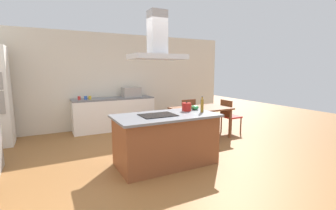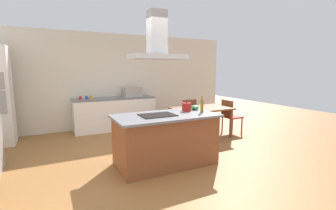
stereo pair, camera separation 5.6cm
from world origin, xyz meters
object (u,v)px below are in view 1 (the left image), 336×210
Objects in this scene: mixing_bowl at (195,107)px; range_hood at (157,44)px; tea_kettle at (187,107)px; dining_table at (201,111)px; coffee_mug_red at (79,98)px; chair_at_right_end at (229,114)px; coffee_mug_blue at (86,98)px; countertop_microwave at (131,92)px; cooktop at (158,115)px; chair_facing_back_wall at (187,113)px; coffee_mug_yellow at (90,98)px; olive_oil_bottle at (202,106)px.

range_hood is (-0.90, -0.20, 1.16)m from mixing_bowl.
tea_kettle reaches higher than dining_table.
chair_at_right_end is (3.53, -1.78, -0.44)m from coffee_mug_red.
mixing_bowl is 1.78× the size of coffee_mug_blue.
coffee_mug_red reaches higher than chair_at_right_end.
countertop_microwave is at bearing 80.15° from range_hood.
cooktop is at bearing -146.91° from dining_table.
chair_facing_back_wall is at bearing -24.04° from coffee_mug_blue.
range_hood is at bearing -75.03° from coffee_mug_blue.
coffee_mug_yellow reaches higher than chair_facing_back_wall.
coffee_mug_yellow is (0.27, -0.01, 0.00)m from coffee_mug_red.
olive_oil_bottle is (0.85, -0.10, 0.12)m from cooktop.
tea_kettle is at bearing -59.52° from coffee_mug_red.
coffee_mug_blue is at bearing -179.28° from countertop_microwave.
range_hood is at bearing -146.91° from dining_table.
coffee_mug_blue reaches higher than cooktop.
mixing_bowl is at bearing -131.46° from dining_table.
range_hood is (0.00, 0.00, 1.20)m from cooktop.
coffee_mug_blue is at bearing -174.24° from coffee_mug_yellow.
coffee_mug_yellow is at bearing 116.18° from tea_kettle.
coffee_mug_blue is at bearing 118.65° from olive_oil_bottle.
countertop_microwave is 0.56× the size of chair_at_right_end.
mixing_bowl is 1.78× the size of coffee_mug_red.
olive_oil_bottle is at bearing -114.16° from chair_facing_back_wall.
dining_table is (1.01, 0.95, -0.31)m from tea_kettle.
chair_facing_back_wall is at bearing 143.99° from chair_at_right_end.
tea_kettle reaches higher than coffee_mug_yellow.
olive_oil_bottle is 3.38m from coffee_mug_blue.
cooktop is 2.48m from chair_facing_back_wall.
olive_oil_bottle is at bearing -124.87° from dining_table.
range_hood is (-0.85, 0.10, 1.08)m from olive_oil_bottle.
chair_at_right_end is (3.37, -1.76, -0.44)m from coffee_mug_blue.
tea_kettle is at bearing -61.92° from coffee_mug_blue.
dining_table is at bearing -90.00° from chair_facing_back_wall.
countertop_microwave reaches higher than tea_kettle.
dining_table is at bearing 48.54° from mixing_bowl.
coffee_mug_yellow is (-0.66, 2.87, 0.04)m from cooktop.
coffee_mug_yellow is 0.10× the size of chair_facing_back_wall.
tea_kettle is 3.07m from coffee_mug_blue.
coffee_mug_red is 0.10× the size of range_hood.
dining_table is at bearing -34.22° from coffee_mug_red.
olive_oil_bottle is 1.38m from range_hood.
tea_kettle is at bearing -122.10° from chair_facing_back_wall.
chair_at_right_end is 1.00× the size of chair_facing_back_wall.
mixing_bowl is 0.18× the size of chair_facing_back_wall.
olive_oil_bottle reaches higher than cooktop.
mixing_bowl is at bearing -116.95° from chair_facing_back_wall.
chair_facing_back_wall is at bearing -23.07° from coffee_mug_red.
dining_table is at bearing -37.03° from coffee_mug_yellow.
countertop_microwave is 5.56× the size of coffee_mug_blue.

